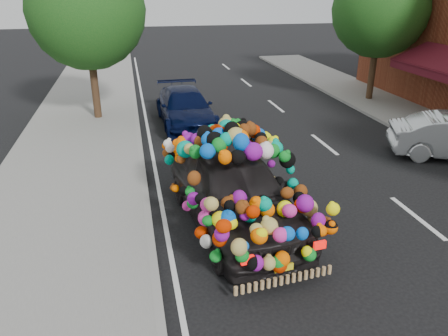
# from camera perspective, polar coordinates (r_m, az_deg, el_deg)

# --- Properties ---
(ground) EXTENTS (100.00, 100.00, 0.00)m
(ground) POSITION_cam_1_polar(r_m,az_deg,el_deg) (9.32, 5.30, -8.76)
(ground) COLOR black
(ground) RESTS_ON ground
(sidewalk) EXTENTS (4.00, 60.00, 0.12)m
(sidewalk) POSITION_cam_1_polar(r_m,az_deg,el_deg) (9.12, -21.97, -10.87)
(sidewalk) COLOR gray
(sidewalk) RESTS_ON ground
(kerb) EXTENTS (0.15, 60.00, 0.13)m
(kerb) POSITION_cam_1_polar(r_m,az_deg,el_deg) (8.94, -9.45, -10.00)
(kerb) COLOR gray
(kerb) RESTS_ON ground
(lane_markings) EXTENTS (6.00, 50.00, 0.01)m
(lane_markings) POSITION_cam_1_polar(r_m,az_deg,el_deg) (10.85, 23.87, -5.90)
(lane_markings) COLOR silver
(lane_markings) RESTS_ON ground
(tree_near_sidewalk) EXTENTS (4.20, 4.20, 6.13)m
(tree_near_sidewalk) POSITION_cam_1_polar(r_m,az_deg,el_deg) (17.10, -17.57, 19.06)
(tree_near_sidewalk) COLOR #332114
(tree_near_sidewalk) RESTS_ON ground
(tree_far_b) EXTENTS (4.00, 4.00, 5.90)m
(tree_far_b) POSITION_cam_1_polar(r_m,az_deg,el_deg) (20.47, 19.75, 18.91)
(tree_far_b) COLOR #332114
(tree_far_b) RESTS_ON ground
(plush_art_car) EXTENTS (2.90, 5.29, 2.30)m
(plush_art_car) POSITION_cam_1_polar(r_m,az_deg,el_deg) (9.19, 1.27, -0.77)
(plush_art_car) COLOR black
(plush_art_car) RESTS_ON ground
(navy_sedan) EXTENTS (1.98, 4.60, 1.32)m
(navy_sedan) POSITION_cam_1_polar(r_m,az_deg,el_deg) (16.31, -5.08, 7.84)
(navy_sedan) COLOR black
(navy_sedan) RESTS_ON ground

